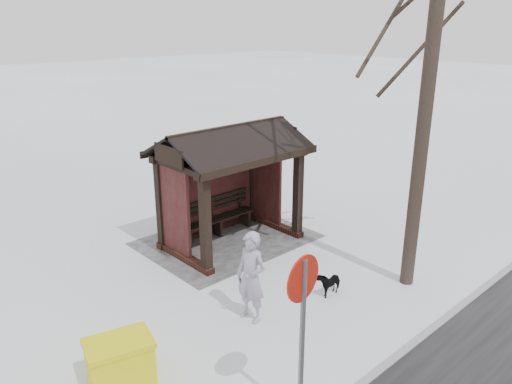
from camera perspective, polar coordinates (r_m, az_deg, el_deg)
The scene contains 8 objects.
ground at distance 13.06m, azimuth -2.76°, elevation -5.77°, with size 120.00×120.00×0.00m, color white.
kerb at distance 10.02m, azimuth 18.72°, elevation -15.21°, with size 120.00×0.15×0.06m, color gray.
trampled_patch at distance 13.20m, azimuth -3.32°, elevation -5.46°, with size 4.20×3.20×0.02m, color gray.
bus_shelter at distance 12.43m, azimuth -3.39°, elevation 3.56°, with size 3.60×2.40×3.09m.
pedestrian at distance 9.52m, azimuth -0.56°, elevation -9.72°, with size 0.66×0.43×1.81m, color #A095AF.
dog at distance 10.76m, azimuth 8.29°, elevation -10.17°, with size 0.29×0.63×0.53m, color black.
grit_bin at distance 8.56m, azimuth -15.26°, elevation -18.22°, with size 1.17×0.93×0.79m.
road_sign at distance 6.87m, azimuth 5.31°, elevation -12.94°, with size 0.67×0.12×2.62m.
Camera 1 is at (7.57, 9.12, 5.50)m, focal length 35.00 mm.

